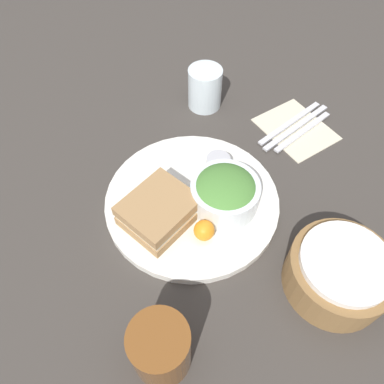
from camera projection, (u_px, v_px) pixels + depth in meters
The scene contains 13 objects.
ground_plane at pixel (192, 203), 0.71m from camera, with size 4.00×4.00×0.00m, color #3D3833.
plate at pixel (192, 201), 0.70m from camera, with size 0.32×0.32×0.02m, color white.
sandwich at pixel (159, 211), 0.65m from camera, with size 0.14×0.13×0.05m.
salad_bowl at pixel (225, 192), 0.66m from camera, with size 0.12×0.12×0.07m.
dressing_cup at pixel (218, 164), 0.72m from camera, with size 0.05×0.05×0.03m, color #B7B7BC.
orange_wedge at pixel (204, 230), 0.64m from camera, with size 0.04×0.04×0.04m, color orange.
drink_glass at pixel (161, 348), 0.51m from camera, with size 0.08×0.08×0.10m, color brown.
bread_basket at pixel (339, 273), 0.58m from camera, with size 0.16×0.16×0.08m.
napkin at pixel (296, 129), 0.83m from camera, with size 0.13×0.16×0.00m, color beige.
fork at pixel (290, 123), 0.83m from camera, with size 0.19×0.01×0.01m, color silver.
knife at pixel (296, 127), 0.82m from camera, with size 0.20×0.01×0.01m, color silver.
spoon at pixel (303, 132), 0.81m from camera, with size 0.18×0.01×0.01m, color silver.
water_glass at pixel (205, 88), 0.84m from camera, with size 0.08×0.08×0.09m, color silver.
Camera 1 is at (0.22, 0.34, 0.59)m, focal length 35.00 mm.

